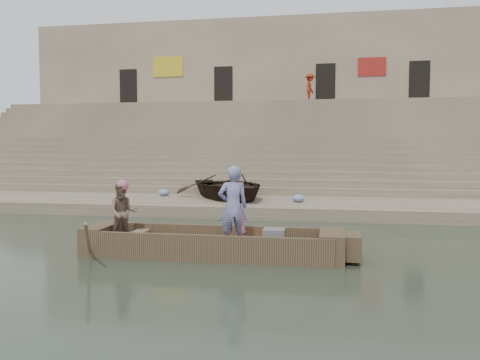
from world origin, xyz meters
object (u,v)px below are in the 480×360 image
(television, at_px, (273,238))
(beached_rowboat, at_px, (228,186))
(main_rowboat, at_px, (212,250))
(pedestrian, at_px, (310,88))
(rowing_man, at_px, (123,213))
(standing_man, at_px, (233,207))

(television, relative_size, beached_rowboat, 0.10)
(main_rowboat, relative_size, pedestrian, 2.70)
(rowing_man, xyz_separation_m, television, (3.34, 0.08, -0.47))
(pedestrian, bearing_deg, television, -168.33)
(main_rowboat, relative_size, rowing_man, 3.72)
(television, distance_m, beached_rowboat, 8.02)
(main_rowboat, xyz_separation_m, television, (1.34, 0.00, 0.31))
(television, bearing_deg, main_rowboat, 180.00)
(television, xyz_separation_m, beached_rowboat, (-2.51, 7.61, 0.44))
(beached_rowboat, xyz_separation_m, pedestrian, (2.58, 13.85, 5.26))
(main_rowboat, height_order, pedestrian, pedestrian)
(main_rowboat, distance_m, rowing_man, 2.15)
(standing_man, xyz_separation_m, beached_rowboat, (-1.66, 7.73, -0.23))
(television, bearing_deg, pedestrian, 89.83)
(standing_man, relative_size, pedestrian, 0.94)
(standing_man, xyz_separation_m, rowing_man, (-2.49, 0.04, -0.20))
(beached_rowboat, height_order, pedestrian, pedestrian)
(rowing_man, bearing_deg, main_rowboat, -21.54)
(beached_rowboat, relative_size, pedestrian, 2.41)
(main_rowboat, distance_m, television, 1.37)
(main_rowboat, xyz_separation_m, pedestrian, (1.40, 21.45, 6.02))
(main_rowboat, relative_size, standing_man, 2.88)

